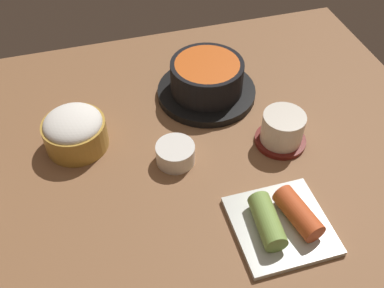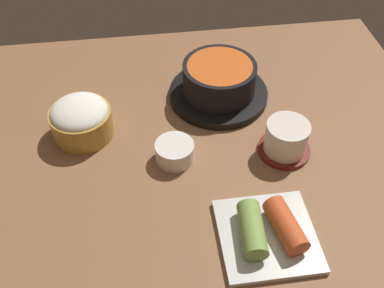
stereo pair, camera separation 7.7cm
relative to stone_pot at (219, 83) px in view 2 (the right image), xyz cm
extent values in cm
cube|color=brown|center=(-9.47, -13.28, -4.61)|extent=(100.00, 76.00, 2.00)
cylinder|color=black|center=(0.00, 0.00, -2.82)|extent=(19.82, 19.82, 1.58)
cylinder|color=black|center=(0.00, 0.00, 1.07)|extent=(14.39, 14.39, 6.21)
cylinder|color=#D15619|center=(0.00, 0.00, 3.87)|extent=(12.67, 12.67, 0.60)
cylinder|color=#B78C38|center=(-26.67, -6.90, -0.95)|extent=(11.22, 11.22, 5.31)
ellipsoid|color=white|center=(-26.67, -6.90, 1.70)|extent=(10.32, 10.32, 3.93)
cylinder|color=maroon|center=(9.00, -16.46, -3.21)|extent=(9.35, 9.35, 0.80)
cylinder|color=silver|center=(9.00, -16.46, -0.01)|extent=(7.57, 7.57, 5.60)
cylinder|color=#C6D18C|center=(9.00, -16.46, 2.49)|extent=(6.43, 6.43, 0.40)
cylinder|color=white|center=(-10.56, -15.56, -1.83)|extent=(6.83, 6.83, 3.55)
cylinder|color=#B73323|center=(-10.56, -15.56, -0.36)|extent=(5.60, 5.60, 0.50)
cube|color=silver|center=(1.51, -33.48, -3.11)|extent=(14.50, 14.50, 1.00)
cylinder|color=#7A9E47|center=(-1.03, -33.48, -0.84)|extent=(4.17, 8.94, 3.54)
cylinder|color=#C64C23|center=(4.04, -33.48, -0.84)|extent=(5.17, 9.22, 3.54)
camera|label=1|loc=(-22.24, -66.26, 55.15)|focal=41.55mm
camera|label=2|loc=(-14.72, -67.86, 55.15)|focal=41.55mm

